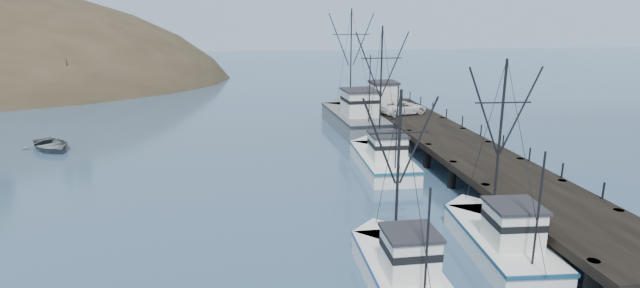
# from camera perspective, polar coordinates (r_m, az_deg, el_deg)

# --- Properties ---
(ground) EXTENTS (400.00, 400.00, 0.00)m
(ground) POSITION_cam_1_polar(r_m,az_deg,el_deg) (24.99, -0.16, -14.81)
(ground) COLOR #335072
(ground) RESTS_ON ground
(pier) EXTENTS (6.00, 44.00, 2.00)m
(pier) POSITION_cam_1_polar(r_m,az_deg,el_deg) (42.60, 15.53, -0.27)
(pier) COLOR black
(pier) RESTS_ON ground
(distant_ridge) EXTENTS (360.00, 40.00, 26.00)m
(distant_ridge) POSITION_cam_1_polar(r_m,az_deg,el_deg) (192.36, -4.69, 11.00)
(distant_ridge) COLOR #9EB2C6
(distant_ridge) RESTS_ON ground
(distant_ridge_far) EXTENTS (180.00, 25.00, 18.00)m
(distant_ridge_far) POSITION_cam_1_polar(r_m,az_deg,el_deg) (210.13, -18.96, 10.58)
(distant_ridge_far) COLOR silver
(distant_ridge_far) RESTS_ON ground
(moored_sailboats) EXTENTS (10.79, 12.54, 6.35)m
(moored_sailboats) POSITION_cam_1_polar(r_m,az_deg,el_deg) (83.44, -30.04, 4.49)
(moored_sailboats) COLOR white
(moored_sailboats) RESTS_ON ground
(trawler_near) EXTENTS (3.95, 10.22, 10.48)m
(trawler_near) POSITION_cam_1_polar(r_m,az_deg,el_deg) (28.35, 19.70, -10.12)
(trawler_near) COLOR white
(trawler_near) RESTS_ON ground
(trawler_mid) EXTENTS (3.11, 9.17, 9.43)m
(trawler_mid) POSITION_cam_1_polar(r_m,az_deg,el_deg) (24.17, 9.07, -13.89)
(trawler_mid) COLOR white
(trawler_mid) RESTS_ON ground
(trawler_far) EXTENTS (3.97, 11.47, 11.73)m
(trawler_far) POSITION_cam_1_polar(r_m,az_deg,el_deg) (41.07, 7.07, -1.65)
(trawler_far) COLOR white
(trawler_far) RESTS_ON ground
(work_vessel) EXTENTS (5.43, 15.80, 13.17)m
(work_vessel) POSITION_cam_1_polar(r_m,az_deg,el_deg) (55.25, 3.87, 3.11)
(work_vessel) COLOR slate
(work_vessel) RESTS_ON ground
(pier_shed) EXTENTS (3.00, 3.20, 2.80)m
(pier_shed) POSITION_cam_1_polar(r_m,az_deg,el_deg) (58.02, 7.26, 5.78)
(pier_shed) COLOR silver
(pier_shed) RESTS_ON pier
(pickup_truck) EXTENTS (5.45, 3.56, 1.39)m
(pickup_truck) POSITION_cam_1_polar(r_m,az_deg,el_deg) (53.35, 9.53, 4.13)
(pickup_truck) COLOR white
(pickup_truck) RESTS_ON pier
(motorboat) EXTENTS (6.62, 7.00, 1.18)m
(motorboat) POSITION_cam_1_polar(r_m,az_deg,el_deg) (52.85, -28.37, -0.56)
(motorboat) COLOR slate
(motorboat) RESTS_ON ground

